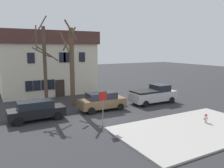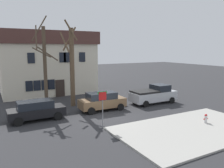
{
  "view_description": "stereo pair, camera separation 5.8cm",
  "coord_description": "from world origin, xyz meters",
  "px_view_note": "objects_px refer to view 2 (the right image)",
  "views": [
    {
      "loc": [
        -8.41,
        -16.71,
        5.86
      ],
      "look_at": [
        2.32,
        2.81,
        2.33
      ],
      "focal_mm": 35.98,
      "sensor_mm": 36.0,
      "label": 1
    },
    {
      "loc": [
        -8.36,
        -16.74,
        5.86
      ],
      "look_at": [
        2.32,
        2.81,
        2.33
      ],
      "focal_mm": 35.98,
      "sensor_mm": 36.0,
      "label": 2
    }
  ],
  "objects_px": {
    "tree_bare_mid": "(72,65)",
    "street_sign_pole": "(103,103)",
    "pickup_truck_silver": "(154,94)",
    "tree_bare_near": "(45,65)",
    "car_black_wagon": "(36,110)",
    "car_brown_wagon": "(102,101)",
    "fire_hydrant": "(206,118)",
    "building_main": "(47,62)",
    "bicycle_leaning": "(38,107)"
  },
  "relations": [
    {
      "from": "fire_hydrant",
      "to": "bicycle_leaning",
      "type": "relative_size",
      "value": 0.41
    },
    {
      "from": "fire_hydrant",
      "to": "building_main",
      "type": "bearing_deg",
      "value": 112.15
    },
    {
      "from": "car_black_wagon",
      "to": "street_sign_pole",
      "type": "xyz_separation_m",
      "value": [
        4.0,
        -4.25,
        1.07
      ]
    },
    {
      "from": "tree_bare_mid",
      "to": "pickup_truck_silver",
      "type": "bearing_deg",
      "value": -21.05
    },
    {
      "from": "tree_bare_mid",
      "to": "car_black_wagon",
      "type": "bearing_deg",
      "value": -143.59
    },
    {
      "from": "tree_bare_near",
      "to": "tree_bare_mid",
      "type": "height_order",
      "value": "tree_bare_near"
    },
    {
      "from": "tree_bare_near",
      "to": "car_black_wagon",
      "type": "bearing_deg",
      "value": -115.71
    },
    {
      "from": "tree_bare_near",
      "to": "street_sign_pole",
      "type": "bearing_deg",
      "value": -71.19
    },
    {
      "from": "pickup_truck_silver",
      "to": "street_sign_pole",
      "type": "height_order",
      "value": "street_sign_pole"
    },
    {
      "from": "tree_bare_near",
      "to": "fire_hydrant",
      "type": "xyz_separation_m",
      "value": [
        9.92,
        -10.52,
        -3.81
      ]
    },
    {
      "from": "car_black_wagon",
      "to": "pickup_truck_silver",
      "type": "bearing_deg",
      "value": -0.13
    },
    {
      "from": "car_black_wagon",
      "to": "tree_bare_mid",
      "type": "bearing_deg",
      "value": 36.41
    },
    {
      "from": "street_sign_pole",
      "to": "building_main",
      "type": "bearing_deg",
      "value": 91.16
    },
    {
      "from": "car_black_wagon",
      "to": "street_sign_pole",
      "type": "distance_m",
      "value": 5.93
    },
    {
      "from": "tree_bare_mid",
      "to": "pickup_truck_silver",
      "type": "height_order",
      "value": "tree_bare_mid"
    },
    {
      "from": "building_main",
      "to": "car_black_wagon",
      "type": "distance_m",
      "value": 12.57
    },
    {
      "from": "pickup_truck_silver",
      "to": "tree_bare_near",
      "type": "bearing_deg",
      "value": 163.75
    },
    {
      "from": "tree_bare_mid",
      "to": "bicycle_leaning",
      "type": "relative_size",
      "value": 5.01
    },
    {
      "from": "car_black_wagon",
      "to": "building_main",
      "type": "bearing_deg",
      "value": 72.37
    },
    {
      "from": "fire_hydrant",
      "to": "street_sign_pole",
      "type": "bearing_deg",
      "value": 156.87
    },
    {
      "from": "bicycle_leaning",
      "to": "building_main",
      "type": "bearing_deg",
      "value": 70.94
    },
    {
      "from": "fire_hydrant",
      "to": "bicycle_leaning",
      "type": "xyz_separation_m",
      "value": [
        -10.79,
        10.16,
        -0.11
      ]
    },
    {
      "from": "building_main",
      "to": "tree_bare_mid",
      "type": "relative_size",
      "value": 1.4
    },
    {
      "from": "tree_bare_mid",
      "to": "car_black_wagon",
      "type": "distance_m",
      "value": 6.19
    },
    {
      "from": "tree_bare_near",
      "to": "pickup_truck_silver",
      "type": "xyz_separation_m",
      "value": [
        10.74,
        -3.13,
        -3.34
      ]
    },
    {
      "from": "tree_bare_near",
      "to": "bicycle_leaning",
      "type": "height_order",
      "value": "tree_bare_near"
    },
    {
      "from": "building_main",
      "to": "bicycle_leaning",
      "type": "distance_m",
      "value": 10.06
    },
    {
      "from": "tree_bare_mid",
      "to": "street_sign_pole",
      "type": "xyz_separation_m",
      "value": [
        -0.17,
        -7.32,
        -2.32
      ]
    },
    {
      "from": "tree_bare_near",
      "to": "pickup_truck_silver",
      "type": "height_order",
      "value": "tree_bare_near"
    },
    {
      "from": "street_sign_pole",
      "to": "bicycle_leaning",
      "type": "distance_m",
      "value": 7.92
    },
    {
      "from": "car_black_wagon",
      "to": "street_sign_pole",
      "type": "bearing_deg",
      "value": -46.73
    },
    {
      "from": "tree_bare_mid",
      "to": "street_sign_pole",
      "type": "relative_size",
      "value": 3.13
    },
    {
      "from": "street_sign_pole",
      "to": "tree_bare_near",
      "type": "bearing_deg",
      "value": 108.81
    },
    {
      "from": "car_black_wagon",
      "to": "car_brown_wagon",
      "type": "height_order",
      "value": "car_brown_wagon"
    },
    {
      "from": "tree_bare_mid",
      "to": "fire_hydrant",
      "type": "xyz_separation_m",
      "value": [
        7.24,
        -10.49,
        -3.77
      ]
    },
    {
      "from": "tree_bare_near",
      "to": "tree_bare_mid",
      "type": "xyz_separation_m",
      "value": [
        2.68,
        -0.03,
        -0.04
      ]
    },
    {
      "from": "car_black_wagon",
      "to": "car_brown_wagon",
      "type": "xyz_separation_m",
      "value": [
        6.08,
        0.07,
        0.05
      ]
    },
    {
      "from": "tree_bare_near",
      "to": "fire_hydrant",
      "type": "height_order",
      "value": "tree_bare_near"
    },
    {
      "from": "bicycle_leaning",
      "to": "car_brown_wagon",
      "type": "bearing_deg",
      "value": -26.14
    },
    {
      "from": "building_main",
      "to": "bicycle_leaning",
      "type": "height_order",
      "value": "building_main"
    },
    {
      "from": "tree_bare_near",
      "to": "fire_hydrant",
      "type": "bearing_deg",
      "value": -46.68
    },
    {
      "from": "tree_bare_near",
      "to": "pickup_truck_silver",
      "type": "relative_size",
      "value": 1.76
    },
    {
      "from": "car_black_wagon",
      "to": "fire_hydrant",
      "type": "height_order",
      "value": "car_black_wagon"
    },
    {
      "from": "car_black_wagon",
      "to": "bicycle_leaning",
      "type": "bearing_deg",
      "value": 77.13
    },
    {
      "from": "tree_bare_mid",
      "to": "tree_bare_near",
      "type": "bearing_deg",
      "value": 179.41
    },
    {
      "from": "tree_bare_mid",
      "to": "car_black_wagon",
      "type": "relative_size",
      "value": 1.91
    },
    {
      "from": "tree_bare_near",
      "to": "bicycle_leaning",
      "type": "relative_size",
      "value": 5.25
    },
    {
      "from": "car_brown_wagon",
      "to": "tree_bare_mid",
      "type": "bearing_deg",
      "value": 122.38
    },
    {
      "from": "tree_bare_mid",
      "to": "car_brown_wagon",
      "type": "height_order",
      "value": "tree_bare_mid"
    },
    {
      "from": "tree_bare_mid",
      "to": "bicycle_leaning",
      "type": "xyz_separation_m",
      "value": [
        -3.54,
        -0.33,
        -3.88
      ]
    }
  ]
}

